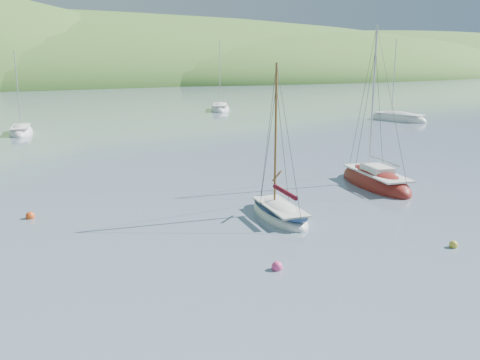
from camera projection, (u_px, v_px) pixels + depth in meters
name	position (u px, v px, depth m)	size (l,w,h in m)	color
ground	(368.00, 261.00, 21.87)	(700.00, 700.00, 0.00)	slate
daysailer_white	(279.00, 213.00, 27.73)	(2.65, 5.67, 8.41)	white
sloop_red	(375.00, 182.00, 34.36)	(3.77, 7.68, 10.88)	maroon
distant_sloop_a	(21.00, 132.00, 56.80)	(3.24, 6.87, 9.43)	white
distant_sloop_b	(220.00, 109.00, 80.35)	(5.63, 8.20, 11.06)	white
distant_sloop_d	(398.00, 119.00, 67.84)	(4.96, 8.21, 11.05)	white
mooring_buoys	(200.00, 238.00, 24.20)	(16.68, 13.07, 0.46)	gold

